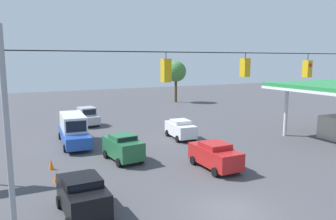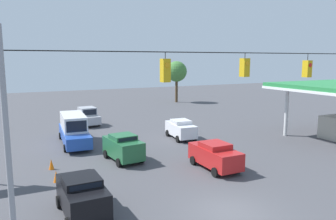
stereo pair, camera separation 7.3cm
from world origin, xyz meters
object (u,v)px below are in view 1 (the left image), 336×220
(traffic_cone_third, at_px, (56,177))
(traffic_cone_fourth, at_px, (51,164))
(tree_horizon_left, at_px, (176,72))
(overhead_signal_span, at_px, (243,110))
(sedan_red_crossing_near, at_px, (215,155))
(sedan_white_oncoming_far, at_px, (180,129))
(pickup_truck_silver_withflow_deep, at_px, (86,116))
(box_truck_blue_withflow_far, at_px, (73,129))
(traffic_cone_nearest, at_px, (72,205))
(sedan_green_withflow_mid, at_px, (123,147))
(traffic_cone_second, at_px, (64,188))
(sedan_black_parked_shoulder, at_px, (83,195))

(traffic_cone_third, relative_size, traffic_cone_fourth, 1.00)
(traffic_cone_third, relative_size, tree_horizon_left, 0.10)
(overhead_signal_span, xyz_separation_m, sedan_red_crossing_near, (-3.09, -6.62, -4.35))
(sedan_red_crossing_near, bearing_deg, sedan_white_oncoming_far, -103.33)
(pickup_truck_silver_withflow_deep, relative_size, box_truck_blue_withflow_far, 0.74)
(sedan_red_crossing_near, distance_m, sedan_white_oncoming_far, 9.17)
(traffic_cone_nearest, bearing_deg, sedan_red_crossing_near, -167.02)
(traffic_cone_nearest, height_order, traffic_cone_fourth, same)
(sedan_white_oncoming_far, distance_m, traffic_cone_fourth, 13.13)
(tree_horizon_left, bearing_deg, sedan_green_withflow_mid, 55.62)
(sedan_green_withflow_mid, distance_m, tree_horizon_left, 35.13)
(traffic_cone_nearest, distance_m, traffic_cone_second, 2.50)
(box_truck_blue_withflow_far, bearing_deg, overhead_signal_span, 103.91)
(overhead_signal_span, height_order, traffic_cone_nearest, overhead_signal_span)
(traffic_cone_second, bearing_deg, traffic_cone_third, -86.69)
(pickup_truck_silver_withflow_deep, height_order, sedan_green_withflow_mid, pickup_truck_silver_withflow_deep)
(box_truck_blue_withflow_far, height_order, traffic_cone_nearest, box_truck_blue_withflow_far)
(box_truck_blue_withflow_far, relative_size, traffic_cone_nearest, 10.18)
(pickup_truck_silver_withflow_deep, bearing_deg, sedan_red_crossing_near, 103.06)
(sedan_red_crossing_near, xyz_separation_m, sedan_black_parked_shoulder, (9.82, 2.87, 0.04))
(sedan_black_parked_shoulder, xyz_separation_m, traffic_cone_second, (0.46, -3.01, -0.65))
(sedan_red_crossing_near, distance_m, traffic_cone_fourth, 11.50)
(traffic_cone_fourth, relative_size, tree_horizon_left, 0.10)
(sedan_red_crossing_near, bearing_deg, pickup_truck_silver_withflow_deep, -76.94)
(sedan_green_withflow_mid, bearing_deg, traffic_cone_nearest, 54.11)
(box_truck_blue_withflow_far, bearing_deg, traffic_cone_second, 76.69)
(traffic_cone_nearest, bearing_deg, overhead_signal_span, 149.36)
(box_truck_blue_withflow_far, relative_size, traffic_cone_second, 10.18)
(box_truck_blue_withflow_far, height_order, traffic_cone_second, box_truck_blue_withflow_far)
(traffic_cone_nearest, xyz_separation_m, tree_horizon_left, (-24.77, -35.81, 5.07))
(traffic_cone_third, bearing_deg, sedan_white_oncoming_far, -151.94)
(pickup_truck_silver_withflow_deep, relative_size, sedan_black_parked_shoulder, 1.36)
(box_truck_blue_withflow_far, bearing_deg, sedan_black_parked_shoulder, 81.17)
(sedan_black_parked_shoulder, bearing_deg, traffic_cone_nearest, -48.52)
(sedan_black_parked_shoulder, xyz_separation_m, traffic_cone_nearest, (0.45, -0.51, -0.65))
(overhead_signal_span, xyz_separation_m, traffic_cone_nearest, (7.18, -4.25, -4.96))
(sedan_black_parked_shoulder, height_order, traffic_cone_nearest, sedan_black_parked_shoulder)
(traffic_cone_third, bearing_deg, box_truck_blue_withflow_far, -106.90)
(sedan_green_withflow_mid, relative_size, traffic_cone_nearest, 5.42)
(tree_horizon_left, bearing_deg, traffic_cone_fourth, 48.90)
(traffic_cone_third, xyz_separation_m, traffic_cone_fourth, (-0.03, -2.67, 0.00))
(traffic_cone_fourth, bearing_deg, overhead_signal_span, 122.25)
(traffic_cone_second, relative_size, tree_horizon_left, 0.10)
(sedan_white_oncoming_far, relative_size, traffic_cone_fourth, 5.64)
(box_truck_blue_withflow_far, relative_size, sedan_black_parked_shoulder, 1.84)
(traffic_cone_third, height_order, traffic_cone_fourth, same)
(sedan_white_oncoming_far, height_order, traffic_cone_nearest, sedan_white_oncoming_far)
(traffic_cone_fourth, bearing_deg, traffic_cone_second, 91.14)
(overhead_signal_span, height_order, tree_horizon_left, overhead_signal_span)
(pickup_truck_silver_withflow_deep, height_order, sedan_red_crossing_near, pickup_truck_silver_withflow_deep)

